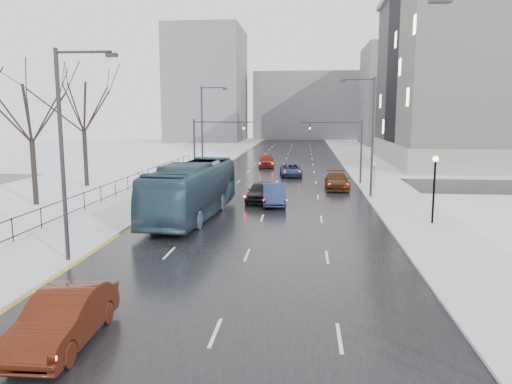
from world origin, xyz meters
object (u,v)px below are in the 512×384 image
(sedan_center_near, at_px, (260,192))
(mast_signal_left, at_px, (205,143))
(streetlight_l_far, at_px, (204,127))
(sedan_center_far, at_px, (266,161))
(sedan_left_near, at_px, (64,318))
(sedan_right_far, at_px, (337,181))
(streetlight_r_mid, at_px, (370,131))
(tree_park_d, at_px, (37,206))
(no_uturn_sign, at_px, (375,166))
(sedan_right_near, at_px, (274,195))
(streetlight_l_near, at_px, (66,146))
(sedan_right_cross, at_px, (291,170))
(tree_park_e, at_px, (87,187))
(mast_signal_right, at_px, (351,144))
(lamppost_r_mid, at_px, (435,180))
(bus, at_px, (192,190))

(sedan_center_near, bearing_deg, mast_signal_left, 127.27)
(streetlight_l_far, distance_m, sedan_center_far, 13.40)
(sedan_left_near, relative_size, sedan_right_far, 0.94)
(streetlight_r_mid, bearing_deg, streetlight_l_far, 143.70)
(streetlight_l_far, bearing_deg, mast_signal_left, -78.13)
(sedan_right_far, bearing_deg, tree_park_d, -155.70)
(tree_park_d, bearing_deg, no_uturn_sign, 20.32)
(sedan_right_near, xyz_separation_m, sedan_center_far, (-2.68, 27.02, 0.04))
(sedan_left_near, xyz_separation_m, sedan_center_near, (3.82, 25.57, -0.03))
(sedan_right_far, bearing_deg, sedan_left_near, -107.59)
(streetlight_l_near, bearing_deg, sedan_right_cross, 74.40)
(tree_park_e, relative_size, mast_signal_right, 2.08)
(tree_park_d, relative_size, sedan_center_far, 2.51)
(sedan_right_far, relative_size, sedan_center_far, 1.08)
(sedan_right_cross, bearing_deg, streetlight_l_far, -174.23)
(sedan_center_far, bearing_deg, sedan_center_near, -90.89)
(sedan_right_near, bearing_deg, sedan_center_near, 125.68)
(lamppost_r_mid, relative_size, mast_signal_left, 0.66)
(tree_park_e, bearing_deg, sedan_right_near, -23.19)
(sedan_right_cross, bearing_deg, tree_park_e, -158.62)
(tree_park_d, distance_m, sedan_right_near, 18.43)
(lamppost_r_mid, distance_m, sedan_center_far, 35.60)
(tree_park_d, height_order, sedan_left_near, tree_park_d)
(tree_park_e, height_order, mast_signal_left, tree_park_e)
(tree_park_d, height_order, lamppost_r_mid, tree_park_d)
(mast_signal_right, relative_size, sedan_center_near, 1.38)
(sedan_right_cross, bearing_deg, mast_signal_left, -151.18)
(tree_park_d, xyz_separation_m, sedan_center_near, (17.12, 3.36, 0.84))
(no_uturn_sign, relative_size, bus, 0.20)
(sedan_right_cross, distance_m, sedan_right_far, 10.23)
(mast_signal_right, height_order, sedan_right_far, mast_signal_right)
(sedan_left_near, bearing_deg, streetlight_l_near, 112.40)
(tree_park_e, height_order, sedan_right_far, tree_park_e)
(sedan_center_near, bearing_deg, streetlight_r_mid, 21.92)
(no_uturn_sign, distance_m, sedan_center_far, 22.20)
(bus, bearing_deg, sedan_right_near, 47.50)
(streetlight_l_far, height_order, lamppost_r_mid, streetlight_l_far)
(sedan_right_near, bearing_deg, streetlight_r_mid, 22.38)
(sedan_left_near, height_order, sedan_center_near, sedan_left_near)
(tree_park_e, bearing_deg, sedan_center_near, -20.77)
(streetlight_r_mid, bearing_deg, sedan_center_near, -163.38)
(sedan_center_near, distance_m, sedan_right_near, 1.81)
(sedan_left_near, xyz_separation_m, sedan_right_far, (10.38, 32.95, -0.05))
(sedan_left_near, bearing_deg, sedan_center_near, 79.84)
(tree_park_d, bearing_deg, mast_signal_right, 29.12)
(mast_signal_left, height_order, sedan_center_near, mast_signal_left)
(sedan_center_far, bearing_deg, sedan_left_near, -96.81)
(sedan_right_near, bearing_deg, sedan_right_cross, 82.22)
(tree_park_e, bearing_deg, sedan_right_cross, 26.89)
(tree_park_d, height_order, sedan_center_far, tree_park_d)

